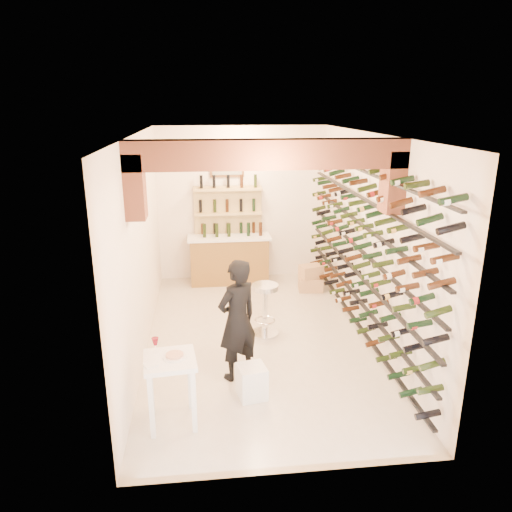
{
  "coord_description": "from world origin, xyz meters",
  "views": [
    {
      "loc": [
        -0.81,
        -7.0,
        3.61
      ],
      "look_at": [
        0.0,
        0.3,
        1.3
      ],
      "focal_mm": 34.02,
      "sensor_mm": 36.0,
      "label": 1
    }
  ],
  "objects": [
    {
      "name": "white_stool",
      "position": [
        -0.26,
        -1.6,
        0.22
      ],
      "size": [
        0.4,
        0.4,
        0.43
      ],
      "primitive_type": "cube",
      "rotation": [
        0.0,
        0.0,
        0.19
      ],
      "color": "white",
      "rests_on": "ground"
    },
    {
      "name": "chrome_barstool",
      "position": [
        0.13,
        0.15,
        0.5
      ],
      "size": [
        0.45,
        0.45,
        0.86
      ],
      "rotation": [
        0.0,
        0.0,
        0.02
      ],
      "color": "silver",
      "rests_on": "ground"
    },
    {
      "name": "room_shell",
      "position": [
        0.0,
        -0.26,
        2.25
      ],
      "size": [
        3.52,
        6.02,
        3.21
      ],
      "color": "white",
      "rests_on": "ground"
    },
    {
      "name": "back_counter",
      "position": [
        -0.3,
        2.65,
        0.53
      ],
      "size": [
        1.7,
        0.62,
        1.29
      ],
      "color": "olive",
      "rests_on": "ground"
    },
    {
      "name": "wine_rack",
      "position": [
        1.53,
        0.0,
        1.55
      ],
      "size": [
        0.32,
        5.7,
        2.56
      ],
      "color": "black",
      "rests_on": "ground"
    },
    {
      "name": "crate_upper",
      "position": [
        1.29,
        1.97,
        0.41
      ],
      "size": [
        0.49,
        0.4,
        0.25
      ],
      "primitive_type": "cube",
      "rotation": [
        0.0,
        0.0,
        0.26
      ],
      "color": "tan",
      "rests_on": "crate_lower"
    },
    {
      "name": "ground",
      "position": [
        0.0,
        0.0,
        0.0
      ],
      "size": [
        6.0,
        6.0,
        0.0
      ],
      "primitive_type": "plane",
      "color": "beige",
      "rests_on": "ground"
    },
    {
      "name": "tasting_table",
      "position": [
        -1.25,
        -2.01,
        0.69
      ],
      "size": [
        0.64,
        0.64,
        1.03
      ],
      "rotation": [
        0.0,
        0.0,
        0.11
      ],
      "color": "white",
      "rests_on": "ground"
    },
    {
      "name": "back_shelving",
      "position": [
        -0.3,
        2.89,
        1.17
      ],
      "size": [
        1.4,
        0.31,
        2.73
      ],
      "color": "tan",
      "rests_on": "ground"
    },
    {
      "name": "person",
      "position": [
        -0.41,
        -1.09,
        0.85
      ],
      "size": [
        0.74,
        0.69,
        1.7
      ],
      "primitive_type": "imported",
      "rotation": [
        0.0,
        0.0,
        3.74
      ],
      "color": "black",
      "rests_on": "ground"
    },
    {
      "name": "crate_lower",
      "position": [
        1.29,
        1.97,
        0.14
      ],
      "size": [
        0.5,
        0.38,
        0.28
      ],
      "primitive_type": "cube",
      "rotation": [
        0.0,
        0.0,
        -0.1
      ],
      "color": "tan",
      "rests_on": "ground"
    }
  ]
}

